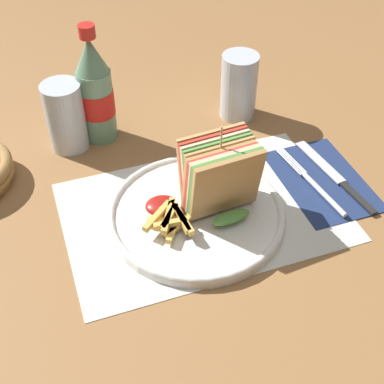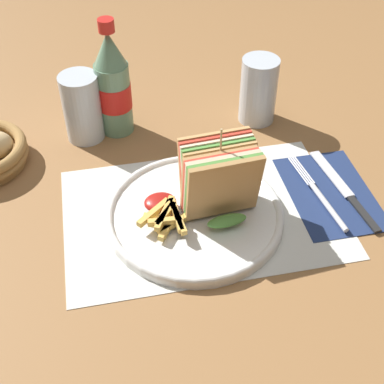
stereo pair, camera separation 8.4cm
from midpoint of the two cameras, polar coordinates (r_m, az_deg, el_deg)
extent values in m
plane|color=olive|center=(0.86, -0.41, -2.80)|extent=(4.00, 4.00, 0.00)
cube|color=silver|center=(0.86, -1.58, -2.20)|extent=(0.44, 0.29, 0.00)
cylinder|color=white|center=(0.85, -2.38, -2.63)|extent=(0.28, 0.28, 0.01)
torus|color=white|center=(0.84, -2.40, -2.30)|extent=(0.28, 0.28, 0.01)
cube|color=tan|center=(0.79, 0.72, 0.52)|extent=(0.12, 0.03, 0.11)
cube|color=#518E3D|center=(0.80, 0.49, 0.79)|extent=(0.12, 0.03, 0.11)
cube|color=beige|center=(0.80, 0.27, 1.06)|extent=(0.12, 0.03, 0.11)
cube|color=red|center=(0.81, 0.04, 1.32)|extent=(0.12, 0.03, 0.11)
cube|color=tan|center=(0.82, -0.17, 1.59)|extent=(0.12, 0.03, 0.11)
ellipsoid|color=#518E3D|center=(0.81, 1.25, -2.84)|extent=(0.06, 0.02, 0.02)
cube|color=tan|center=(0.81, 0.21, 1.40)|extent=(0.12, 0.03, 0.11)
cube|color=#518E3D|center=(0.82, -0.01, 1.79)|extent=(0.12, 0.03, 0.11)
cube|color=beige|center=(0.82, -0.22, 2.17)|extent=(0.12, 0.03, 0.11)
cube|color=red|center=(0.83, -0.44, 2.55)|extent=(0.12, 0.03, 0.11)
cube|color=tan|center=(0.83, -0.65, 2.93)|extent=(0.12, 0.03, 0.11)
ellipsoid|color=#518E3D|center=(0.84, 0.23, -0.87)|extent=(0.06, 0.02, 0.02)
cylinder|color=tan|center=(0.80, 0.02, 2.58)|extent=(0.00, 0.00, 0.15)
cube|color=gold|center=(0.80, -5.07, -4.33)|extent=(0.03, 0.04, 0.01)
cube|color=gold|center=(0.82, -5.73, -3.28)|extent=(0.06, 0.03, 0.01)
cube|color=gold|center=(0.81, -4.36, -3.67)|extent=(0.06, 0.03, 0.01)
cube|color=gold|center=(0.81, -4.19, -2.77)|extent=(0.01, 0.07, 0.01)
cube|color=gold|center=(0.81, -5.39, -2.82)|extent=(0.04, 0.05, 0.01)
cube|color=gold|center=(0.82, -6.73, -2.59)|extent=(0.06, 0.05, 0.01)
cube|color=gold|center=(0.81, -3.98, -3.11)|extent=(0.02, 0.07, 0.01)
cube|color=gold|center=(0.80, -5.27, -3.51)|extent=(0.05, 0.01, 0.01)
cube|color=gold|center=(0.81, -5.49, -2.67)|extent=(0.04, 0.07, 0.01)
ellipsoid|color=maroon|center=(0.84, -6.16, -1.56)|extent=(0.05, 0.04, 0.02)
cube|color=navy|center=(0.93, 11.23, 1.14)|extent=(0.14, 0.20, 0.00)
cylinder|color=silver|center=(0.90, 11.30, -0.31)|extent=(0.02, 0.11, 0.01)
cylinder|color=silver|center=(0.95, 7.80, 3.05)|extent=(0.01, 0.08, 0.00)
cylinder|color=silver|center=(0.95, 8.01, 3.12)|extent=(0.01, 0.08, 0.00)
cylinder|color=silver|center=(0.96, 8.21, 3.18)|extent=(0.01, 0.08, 0.00)
cylinder|color=silver|center=(0.96, 8.41, 3.25)|extent=(0.01, 0.08, 0.00)
cube|color=black|center=(0.91, 14.80, -0.70)|extent=(0.02, 0.08, 0.00)
cube|color=silver|center=(0.97, 11.11, 3.10)|extent=(0.03, 0.13, 0.00)
cylinder|color=slate|center=(1.00, -12.48, 8.97)|extent=(0.06, 0.06, 0.14)
cylinder|color=red|center=(1.00, -12.54, 9.30)|extent=(0.06, 0.06, 0.05)
cone|color=slate|center=(0.95, -13.39, 13.97)|extent=(0.06, 0.06, 0.06)
cylinder|color=red|center=(0.93, -13.82, 16.23)|extent=(0.03, 0.03, 0.02)
cylinder|color=silver|center=(1.04, 2.69, 11.13)|extent=(0.07, 0.07, 0.13)
cylinder|color=silver|center=(0.99, -15.74, 7.64)|extent=(0.07, 0.07, 0.13)
cylinder|color=black|center=(1.02, -15.31, 5.72)|extent=(0.06, 0.06, 0.05)
camera|label=1|loc=(0.04, -92.87, -2.65)|focal=50.00mm
camera|label=2|loc=(0.04, 87.13, 2.65)|focal=50.00mm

